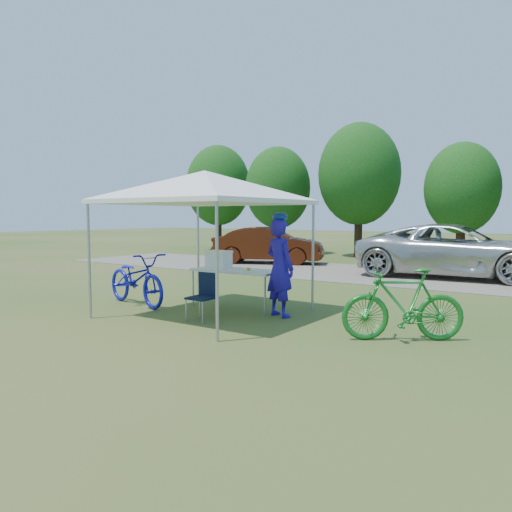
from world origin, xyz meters
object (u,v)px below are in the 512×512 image
Objects in this scene: sedan at (268,245)px; cyclist at (280,268)px; minivan at (456,251)px; folding_table at (237,272)px; folding_chair at (204,292)px; bike_blue at (136,279)px; cooler at (219,259)px; bike_green at (403,305)px.

cyclist is at bearing -167.89° from sedan.
cyclist reaches higher than minivan.
folding_table is 1.29m from folding_chair.
bike_blue reaches higher than folding_chair.
cooler is at bearing 8.44° from cyclist.
folding_chair is at bearing -84.61° from bike_blue.
cyclist is at bearing -64.58° from bike_blue.
cyclist is 0.31× the size of minivan.
folding_chair is at bearing 61.81° from cyclist.
folding_chair is at bearing -81.56° from folding_table.
cooler is at bearing 154.71° from minivan.
bike_green is 12.24m from sedan.
sedan is at bearing -37.85° from cyclist.
minivan is at bearing 71.76° from folding_table.
bike_blue is at bearing 30.26° from cyclist.
minivan is at bearing 68.52° from cooler.
folding_table is at bearing -172.93° from sedan.
minivan is at bearing 154.97° from bike_green.
folding_table is 1.05× the size of bike_green.
cyclist is at bearing -13.00° from folding_table.
cooler is 4.26m from bike_green.
cyclist is (1.68, -0.28, -0.06)m from cooler.
cooler is 8.23m from minivan.
bike_blue is (-3.13, -0.70, -0.36)m from cyclist.
bike_green is (5.62, 0.21, -0.01)m from bike_blue.
bike_green is (3.49, 0.49, 0.05)m from folding_chair.
bike_green is at bearing -10.33° from cooler.
folding_table is at bearing 97.20° from folding_chair.
cyclist reaches higher than bike_green.
folding_chair reaches higher than folding_table.
cyclist is 1.00× the size of bike_green.
minivan is (1.33, 7.93, -0.09)m from cyclist.
folding_chair is 0.46× the size of cyclist.
sedan is (-2.69, 9.20, 0.17)m from bike_blue.
sedan is at bearing 115.70° from folding_chair.
cyclist reaches higher than bike_blue.
minivan reaches higher than folding_table.
bike_blue is 0.49× the size of sedan.
cooler is at bearing -175.59° from sedan.
bike_blue is 5.62m from bike_green.
folding_chair is (0.19, -1.25, -0.25)m from folding_table.
folding_table is at bearing 4.74° from cyclist.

